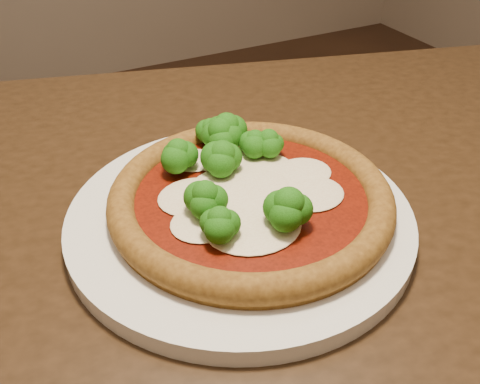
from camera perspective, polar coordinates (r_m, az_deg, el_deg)
name	(u,v)px	position (r m, az deg, el deg)	size (l,w,h in m)	color
dining_table	(230,294)	(0.61, -1.12, -10.78)	(1.27, 1.08, 0.75)	black
plate	(240,217)	(0.53, 0.00, -2.72)	(0.34, 0.34, 0.02)	silver
pizza	(247,191)	(0.53, 0.71, 0.16)	(0.28, 0.28, 0.06)	brown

